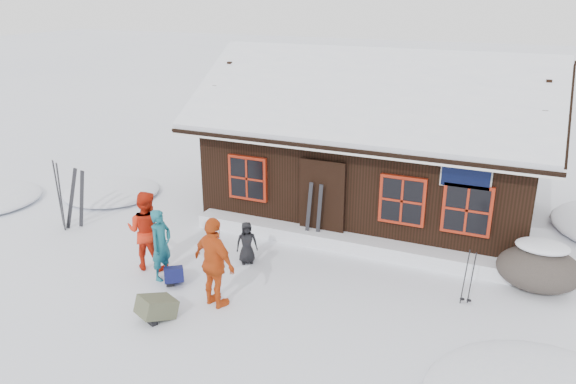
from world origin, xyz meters
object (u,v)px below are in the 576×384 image
(skier_crouched, at_px, (247,243))
(ski_pair_left, at_px, (77,199))
(skier_orange_left, at_px, (146,230))
(boulder, at_px, (539,268))
(skier_teal, at_px, (161,245))
(skier_orange_right, at_px, (214,263))
(backpack_blue, at_px, (174,277))
(backpack_olive, at_px, (157,311))
(ski_poles, at_px, (468,278))

(skier_crouched, xyz_separation_m, ski_pair_left, (-4.86, 0.00, 0.30))
(skier_orange_left, xyz_separation_m, boulder, (7.87, 2.38, -0.40))
(skier_teal, bearing_deg, boulder, -66.92)
(skier_orange_right, relative_size, skier_crouched, 1.88)
(skier_orange_right, relative_size, boulder, 1.10)
(skier_orange_left, height_order, boulder, skier_orange_left)
(skier_crouched, xyz_separation_m, backpack_blue, (-0.95, -1.47, -0.35))
(backpack_olive, bearing_deg, skier_orange_left, 155.15)
(skier_crouched, height_order, backpack_blue, skier_crouched)
(ski_poles, bearing_deg, skier_orange_right, -155.67)
(skier_teal, distance_m, backpack_olive, 1.73)
(ski_poles, height_order, backpack_olive, ski_poles)
(skier_teal, bearing_deg, ski_poles, -72.96)
(ski_pair_left, height_order, ski_poles, ski_pair_left)
(skier_orange_left, bearing_deg, skier_teal, 140.08)
(boulder, bearing_deg, backpack_blue, -158.13)
(backpack_blue, bearing_deg, backpack_olive, -105.83)
(skier_crouched, distance_m, backpack_blue, 1.79)
(ski_pair_left, distance_m, ski_poles, 9.60)
(skier_crouched, xyz_separation_m, ski_poles, (4.73, 0.16, 0.06))
(boulder, xyz_separation_m, ski_poles, (-1.25, -1.15, 0.06))
(boulder, bearing_deg, backpack_olive, -147.93)
(backpack_blue, bearing_deg, skier_crouched, 19.97)
(skier_orange_left, bearing_deg, backpack_blue, 142.33)
(skier_orange_right, distance_m, backpack_olive, 1.37)
(skier_orange_right, height_order, skier_crouched, skier_orange_right)
(skier_teal, height_order, skier_orange_right, skier_orange_right)
(skier_crouched, height_order, ski_poles, ski_poles)
(skier_orange_right, bearing_deg, ski_poles, -136.59)
(skier_orange_left, bearing_deg, boulder, -177.41)
(skier_orange_left, bearing_deg, backpack_olive, 116.30)
(boulder, relative_size, backpack_olive, 2.57)
(ski_poles, bearing_deg, boulder, 42.64)
(skier_orange_right, xyz_separation_m, backpack_olive, (-0.75, -0.88, -0.74))
(skier_crouched, relative_size, ski_pair_left, 0.59)
(ski_pair_left, xyz_separation_m, backpack_blue, (3.91, -1.47, -0.64))
(skier_teal, xyz_separation_m, boulder, (7.29, 2.66, -0.28))
(skier_teal, distance_m, backpack_blue, 0.74)
(ski_pair_left, distance_m, backpack_olive, 5.21)
(backpack_blue, bearing_deg, skier_orange_left, 119.47)
(skier_orange_right, height_order, ski_poles, skier_orange_right)
(skier_teal, xyz_separation_m, skier_orange_right, (1.60, -0.51, 0.14))
(boulder, xyz_separation_m, ski_pair_left, (-10.85, -1.31, 0.29))
(skier_teal, xyz_separation_m, ski_pair_left, (-3.56, 1.35, 0.01))
(backpack_blue, height_order, backpack_olive, backpack_olive)
(ski_poles, bearing_deg, skier_teal, -166.01)
(skier_crouched, relative_size, ski_poles, 0.83)
(ski_poles, height_order, backpack_blue, ski_poles)
(skier_teal, distance_m, ski_poles, 6.23)
(skier_crouched, bearing_deg, skier_orange_left, 175.27)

